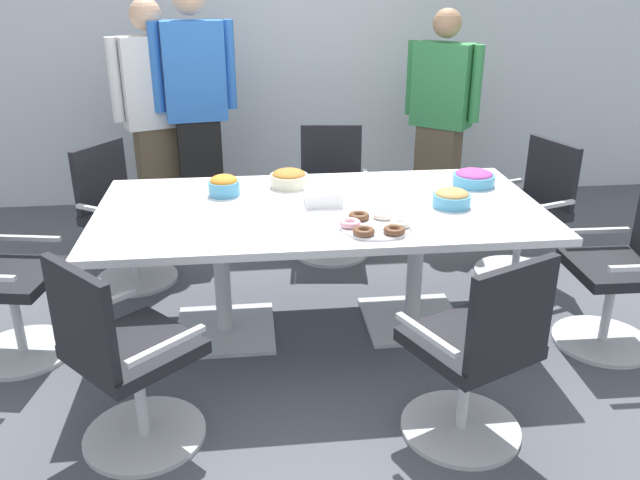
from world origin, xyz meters
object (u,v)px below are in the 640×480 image
at_px(snack_bowl_candy_mix, 474,178).
at_px(person_standing_2, 441,117).
at_px(office_chair_4, 623,277).
at_px(napkin_pile, 323,196).
at_px(snack_bowl_chips_orange, 224,185).
at_px(office_chair_1, 1,287).
at_px(snack_bowl_pretzels, 289,178).
at_px(office_chair_2, 125,365).
at_px(office_chair_0, 124,223).
at_px(person_standing_1, 196,107).
at_px(person_standing_0, 155,116).
at_px(conference_table, 320,227).
at_px(snack_bowl_cookies, 452,198).
at_px(donut_platter, 375,225).
at_px(office_chair_6, 331,199).
at_px(office_chair_5, 527,218).
at_px(office_chair_3, 476,360).

bearing_deg(snack_bowl_candy_mix, person_standing_2, 82.38).
height_order(office_chair_4, person_standing_2, person_standing_2).
xyz_separation_m(person_standing_2, napkin_pile, (-1.11, -1.56, -0.08)).
height_order(snack_bowl_chips_orange, napkin_pile, snack_bowl_chips_orange).
height_order(office_chair_1, office_chair_4, same).
bearing_deg(snack_bowl_pretzels, office_chair_2, -121.40).
height_order(office_chair_0, person_standing_1, person_standing_1).
bearing_deg(person_standing_0, person_standing_2, 156.99).
bearing_deg(office_chair_4, snack_bowl_pretzels, 68.97).
height_order(conference_table, person_standing_2, person_standing_2).
relative_size(snack_bowl_candy_mix, snack_bowl_cookies, 1.20).
xyz_separation_m(conference_table, donut_platter, (0.24, -0.35, 0.14)).
bearing_deg(snack_bowl_cookies, office_chair_6, 113.17).
bearing_deg(office_chair_1, person_standing_0, 170.61).
relative_size(person_standing_0, napkin_pile, 8.83).
xyz_separation_m(office_chair_6, snack_bowl_cookies, (0.50, -1.18, 0.39)).
relative_size(office_chair_6, napkin_pile, 4.58).
distance_m(office_chair_2, snack_bowl_pretzels, 1.56).
xyz_separation_m(office_chair_6, snack_bowl_chips_orange, (-0.72, -0.85, 0.40)).
bearing_deg(person_standing_1, office_chair_0, 52.23).
bearing_deg(napkin_pile, office_chair_1, -175.01).
height_order(office_chair_6, snack_bowl_cookies, office_chair_6).
relative_size(office_chair_2, person_standing_2, 0.54).
height_order(office_chair_5, donut_platter, office_chair_5).
height_order(person_standing_1, donut_platter, person_standing_1).
xyz_separation_m(person_standing_0, napkin_pile, (1.08, -1.61, -0.13)).
relative_size(office_chair_3, person_standing_0, 0.52).
bearing_deg(office_chair_4, office_chair_6, 45.41).
bearing_deg(snack_bowl_pretzels, office_chair_3, -63.65).
xyz_separation_m(conference_table, snack_bowl_pretzels, (-0.14, 0.37, 0.18)).
height_order(conference_table, office_chair_6, office_chair_6).
distance_m(person_standing_2, snack_bowl_cookies, 1.75).
bearing_deg(office_chair_3, person_standing_1, 91.33).
height_order(office_chair_6, person_standing_1, person_standing_1).
relative_size(office_chair_3, office_chair_6, 1.00).
relative_size(office_chair_0, office_chair_4, 1.00).
bearing_deg(office_chair_3, office_chair_1, 132.46).
height_order(office_chair_3, office_chair_4, same).
height_order(office_chair_0, snack_bowl_candy_mix, office_chair_0).
bearing_deg(conference_table, person_standing_1, 114.84).
relative_size(person_standing_1, donut_platter, 5.24).
height_order(conference_table, snack_bowl_pretzels, snack_bowl_pretzels).
xyz_separation_m(office_chair_0, office_chair_2, (0.27, -1.70, 0.00)).
relative_size(office_chair_4, donut_platter, 2.54).
distance_m(office_chair_4, office_chair_6, 2.02).
bearing_deg(person_standing_2, person_standing_1, 39.31).
bearing_deg(snack_bowl_candy_mix, conference_table, -164.23).
bearing_deg(person_standing_0, snack_bowl_cookies, 113.71).
bearing_deg(snack_bowl_cookies, person_standing_1, 130.68).
distance_m(office_chair_4, snack_bowl_candy_mix, 0.99).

